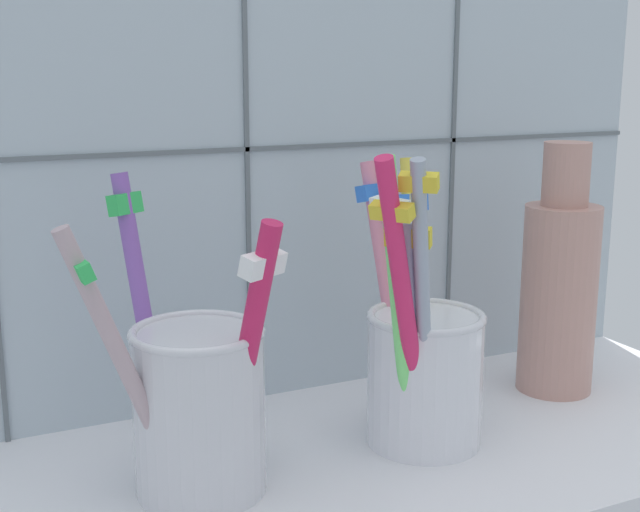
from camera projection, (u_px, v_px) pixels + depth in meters
The scene contains 5 objects.
counter_slab at pixel (319, 479), 49.72cm from camera, with size 64.00×22.00×2.00cm, color silver.
tile_wall_back at pixel (240, 98), 55.58cm from camera, with size 64.00×2.20×45.00cm.
toothbrush_cup_left at pixel (198, 402), 45.25cm from camera, with size 11.01×9.87×17.03cm.
toothbrush_cup_right at pixel (422, 363), 50.95cm from camera, with size 9.84×11.16×18.26cm.
ceramic_vase at pixel (559, 286), 59.38cm from camera, with size 5.24×5.24×17.54cm.
Camera 1 is at (-19.58, -41.25, 24.60)cm, focal length 47.90 mm.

